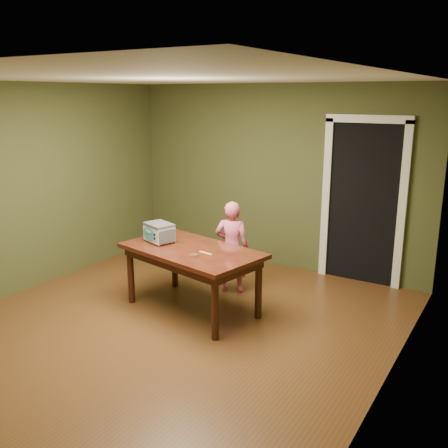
# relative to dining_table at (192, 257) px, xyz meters

# --- Properties ---
(floor) EXTENTS (5.00, 5.00, 0.00)m
(floor) POSITION_rel_dining_table_xyz_m (0.06, -0.52, -0.65)
(floor) COLOR brown
(floor) RESTS_ON ground
(room_shell) EXTENTS (4.52, 5.02, 2.61)m
(room_shell) POSITION_rel_dining_table_xyz_m (0.06, -0.52, 1.06)
(room_shell) COLOR #414826
(room_shell) RESTS_ON ground
(doorway) EXTENTS (1.10, 0.66, 2.25)m
(doorway) POSITION_rel_dining_table_xyz_m (1.36, 2.26, 0.41)
(doorway) COLOR black
(doorway) RESTS_ON ground
(dining_table) EXTENTS (1.74, 1.19, 0.75)m
(dining_table) POSITION_rel_dining_table_xyz_m (0.00, 0.00, 0.00)
(dining_table) COLOR #34120B
(dining_table) RESTS_ON floor
(toy_oven) EXTENTS (0.42, 0.35, 0.23)m
(toy_oven) POSITION_rel_dining_table_xyz_m (-0.48, 0.02, 0.22)
(toy_oven) COLOR #4C4F54
(toy_oven) RESTS_ON dining_table
(baking_pan) EXTENTS (0.10, 0.10, 0.02)m
(baking_pan) POSITION_rel_dining_table_xyz_m (0.18, -0.22, 0.11)
(baking_pan) COLOR silver
(baking_pan) RESTS_ON dining_table
(spatula) EXTENTS (0.18, 0.06, 0.01)m
(spatula) POSITION_rel_dining_table_xyz_m (0.23, -0.06, 0.10)
(spatula) COLOR #E8E265
(spatula) RESTS_ON dining_table
(child) EXTENTS (0.50, 0.40, 1.18)m
(child) POSITION_rel_dining_table_xyz_m (0.10, 0.73, -0.06)
(child) COLOR #DE5B7B
(child) RESTS_ON floor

